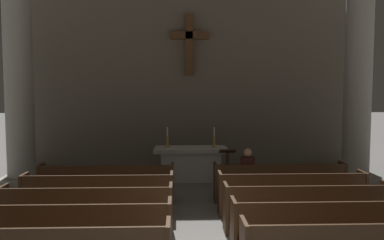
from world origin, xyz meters
name	(u,v)px	position (x,y,z in m)	size (l,w,h in m)	color
pew_left_row_2	(73,230)	(-2.11, 1.03, 0.48)	(3.23, 0.50, 0.95)	#422B19
pew_left_row_3	(87,210)	(-2.11, 2.10, 0.48)	(3.23, 0.50, 0.95)	#422B19
pew_left_row_4	(98,195)	(-2.11, 3.17, 0.48)	(3.23, 0.50, 0.95)	#422B19
pew_left_row_5	(107,183)	(-2.11, 4.24, 0.48)	(3.23, 0.50, 0.95)	#422B19
pew_right_row_2	(328,226)	(2.11, 1.03, 0.48)	(3.23, 0.50, 0.95)	#422B19
pew_right_row_3	(307,207)	(2.11, 2.10, 0.48)	(3.23, 0.50, 0.95)	#422B19
pew_right_row_4	(292,193)	(2.11, 3.17, 0.48)	(3.23, 0.50, 0.95)	#422B19
pew_right_row_5	(279,182)	(2.11, 4.24, 0.48)	(3.23, 0.50, 0.95)	#422B19
column_left_second	(19,71)	(-4.96, 6.39, 3.27)	(1.19, 1.19, 6.71)	#ADA89E
column_right_second	(358,72)	(4.96, 6.39, 3.27)	(1.19, 1.19, 6.71)	#ADA89E
altar	(191,163)	(0.00, 6.54, 0.53)	(2.20, 0.90, 1.01)	#BCB7AD
candlestick_left	(167,141)	(-0.70, 6.54, 1.20)	(0.16, 0.16, 0.61)	#B79338
candlestick_right	(214,141)	(0.70, 6.54, 1.20)	(0.16, 0.16, 0.61)	#B79338
apse_with_cross	(189,57)	(0.00, 8.51, 3.86)	(11.20, 0.49, 7.71)	#706656
lectern	(227,170)	(0.96, 5.34, 0.55)	(0.44, 0.36, 1.15)	#422B19
lone_worshipper	(247,173)	(1.31, 4.28, 0.69)	(0.32, 0.43, 1.32)	#26262B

